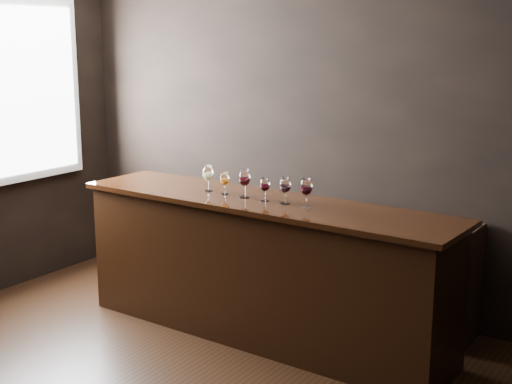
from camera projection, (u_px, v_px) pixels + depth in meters
The scene contains 10 objects.
room_shell at pixel (117, 108), 4.14m from camera, with size 5.02×4.52×2.81m.
bar_counter at pixel (262, 271), 5.30m from camera, with size 2.91×0.63×1.02m, color black.
bar_top at pixel (262, 202), 5.19m from camera, with size 3.00×0.70×0.04m, color black.
back_bar_shelf at pixel (324, 259), 5.80m from camera, with size 2.46×0.40×0.88m, color black.
glass_white at pixel (208, 174), 5.45m from camera, with size 0.09×0.09×0.20m.
glass_amber at pixel (224, 179), 5.34m from camera, with size 0.07×0.07×0.17m.
glass_red_a at pixel (244, 178), 5.23m from camera, with size 0.09×0.09×0.21m.
glass_red_b at pixel (265, 185), 5.12m from camera, with size 0.07×0.07×0.17m.
glass_red_c at pixel (285, 186), 5.03m from camera, with size 0.08×0.08×0.19m.
glass_red_d at pixel (306, 187), 4.93m from camera, with size 0.09×0.09×0.21m.
Camera 1 is at (2.74, -2.90, 2.22)m, focal length 50.00 mm.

